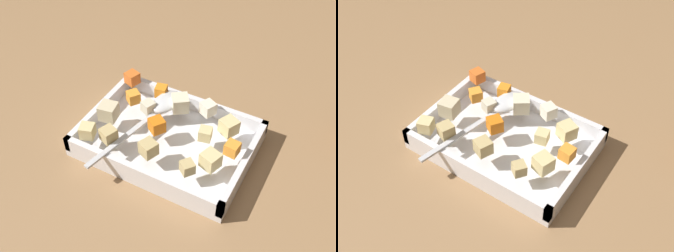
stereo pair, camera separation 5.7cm
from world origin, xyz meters
TOP-DOWN VIEW (x-y plane):
  - ground_plane at (0.00, 0.00)m, footprint 4.00×4.00m
  - baking_dish at (0.01, -0.01)m, footprint 0.33×0.23m
  - carrot_chunk_far_left at (0.02, -0.00)m, footprint 0.04×0.04m
  - carrot_chunk_heap_top at (0.11, -0.05)m, footprint 0.03×0.03m
  - carrot_chunk_far_right at (-0.12, -0.01)m, footprint 0.03×0.03m
  - carrot_chunk_heap_side at (0.07, -0.09)m, footprint 0.03×0.03m
  - carrot_chunk_center at (0.14, -0.10)m, footprint 0.03×0.03m
  - potato_chunk_corner_sw at (-0.07, 0.06)m, footprint 0.03×0.03m
  - potato_chunk_mid_right at (-0.10, -0.06)m, footprint 0.04×0.04m
  - potato_chunk_near_spoon at (-0.10, 0.03)m, footprint 0.04×0.04m
  - potato_chunk_front_center at (-0.07, -0.02)m, footprint 0.03×0.03m
  - potato_chunk_near_right at (0.01, 0.06)m, footprint 0.04×0.04m
  - potato_chunk_mid_left at (0.13, 0.08)m, footprint 0.03×0.03m
  - potato_chunk_under_handle at (0.12, 0.01)m, footprint 0.04×0.04m
  - potato_chunk_back_center at (0.01, -0.07)m, footprint 0.04×0.04m
  - potato_chunk_corner_se at (0.09, 0.06)m, footprint 0.03×0.03m
  - parsnip_chunk_corner_nw at (-0.04, -0.09)m, footprint 0.03×0.03m
  - parsnip_chunk_corner_ne at (0.07, -0.04)m, footprint 0.03×0.03m
  - serving_spoon at (0.04, -0.06)m, footprint 0.08×0.26m

SIDE VIEW (x-z plane):
  - ground_plane at x=0.00m, z-range 0.00..0.00m
  - baking_dish at x=0.01m, z-range -0.01..0.04m
  - serving_spoon at x=0.04m, z-range 0.05..0.07m
  - potato_chunk_corner_sw at x=-0.07m, z-range 0.05..0.07m
  - parsnip_chunk_corner_ne at x=0.07m, z-range 0.05..0.07m
  - carrot_chunk_heap_side at x=0.07m, z-range 0.05..0.07m
  - potato_chunk_front_center at x=-0.07m, z-range 0.05..0.07m
  - carrot_chunk_heap_top at x=0.11m, z-range 0.05..0.07m
  - carrot_chunk_far_right at x=-0.12m, z-range 0.05..0.07m
  - carrot_chunk_center at x=0.14m, z-range 0.05..0.07m
  - parsnip_chunk_corner_nw at x=-0.04m, z-range 0.05..0.07m
  - potato_chunk_mid_left at x=0.13m, z-range 0.05..0.07m
  - potato_chunk_corner_se at x=0.09m, z-range 0.05..0.07m
  - carrot_chunk_far_left at x=0.02m, z-range 0.05..0.07m
  - potato_chunk_near_right at x=0.01m, z-range 0.05..0.07m
  - potato_chunk_mid_right at x=-0.10m, z-range 0.05..0.08m
  - potato_chunk_near_spoon at x=-0.10m, z-range 0.05..0.08m
  - potato_chunk_back_center at x=0.01m, z-range 0.05..0.08m
  - potato_chunk_under_handle at x=0.12m, z-range 0.05..0.08m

